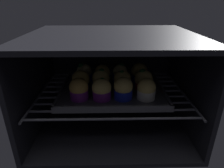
% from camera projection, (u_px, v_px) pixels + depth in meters
% --- Properties ---
extents(oven_cavity, '(0.59, 0.47, 0.37)m').
position_uv_depth(oven_cavity, '(112.00, 79.00, 0.78)').
color(oven_cavity, black).
rests_on(oven_cavity, ground).
extents(oven_rack, '(0.55, 0.42, 0.01)m').
position_uv_depth(oven_rack, '(112.00, 91.00, 0.75)').
color(oven_rack, '#51515B').
rests_on(oven_rack, oven_cavity).
extents(baking_tray, '(0.38, 0.30, 0.02)m').
position_uv_depth(baking_tray, '(112.00, 90.00, 0.74)').
color(baking_tray, '#4C4C51').
rests_on(baking_tray, oven_rack).
extents(muffin_row0_col0, '(0.06, 0.06, 0.07)m').
position_uv_depth(muffin_row0_col0, '(79.00, 89.00, 0.65)').
color(muffin_row0_col0, '#7A238C').
rests_on(muffin_row0_col0, baking_tray).
extents(muffin_row0_col1, '(0.07, 0.07, 0.08)m').
position_uv_depth(muffin_row0_col1, '(102.00, 90.00, 0.65)').
color(muffin_row0_col1, '#7A238C').
rests_on(muffin_row0_col1, baking_tray).
extents(muffin_row0_col2, '(0.06, 0.06, 0.08)m').
position_uv_depth(muffin_row0_col2, '(123.00, 89.00, 0.65)').
color(muffin_row0_col2, '#1928B7').
rests_on(muffin_row0_col2, baking_tray).
extents(muffin_row0_col3, '(0.06, 0.06, 0.07)m').
position_uv_depth(muffin_row0_col3, '(146.00, 89.00, 0.65)').
color(muffin_row0_col3, silver).
rests_on(muffin_row0_col3, baking_tray).
extents(muffin_row1_col0, '(0.07, 0.07, 0.07)m').
position_uv_depth(muffin_row1_col0, '(81.00, 81.00, 0.72)').
color(muffin_row1_col0, '#1928B7').
rests_on(muffin_row1_col0, baking_tray).
extents(muffin_row1_col1, '(0.07, 0.07, 0.08)m').
position_uv_depth(muffin_row1_col1, '(101.00, 80.00, 0.72)').
color(muffin_row1_col1, '#1928B7').
rests_on(muffin_row1_col1, baking_tray).
extents(muffin_row1_col2, '(0.07, 0.07, 0.07)m').
position_uv_depth(muffin_row1_col2, '(122.00, 81.00, 0.73)').
color(muffin_row1_col2, silver).
rests_on(muffin_row1_col2, baking_tray).
extents(muffin_row1_col3, '(0.07, 0.07, 0.08)m').
position_uv_depth(muffin_row1_col3, '(143.00, 80.00, 0.72)').
color(muffin_row1_col3, red).
rests_on(muffin_row1_col3, baking_tray).
extents(muffin_row2_col0, '(0.06, 0.06, 0.08)m').
position_uv_depth(muffin_row2_col0, '(84.00, 73.00, 0.79)').
color(muffin_row2_col0, '#1928B7').
rests_on(muffin_row2_col0, baking_tray).
extents(muffin_row2_col1, '(0.06, 0.06, 0.07)m').
position_uv_depth(muffin_row2_col1, '(102.00, 74.00, 0.79)').
color(muffin_row2_col1, '#1928B7').
rests_on(muffin_row2_col1, baking_tray).
extents(muffin_row2_col2, '(0.06, 0.06, 0.08)m').
position_uv_depth(muffin_row2_col2, '(120.00, 73.00, 0.79)').
color(muffin_row2_col2, '#1928B7').
rests_on(muffin_row2_col2, baking_tray).
extents(muffin_row2_col3, '(0.07, 0.07, 0.08)m').
position_uv_depth(muffin_row2_col3, '(139.00, 73.00, 0.79)').
color(muffin_row2_col3, '#1928B7').
rests_on(muffin_row2_col3, baking_tray).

